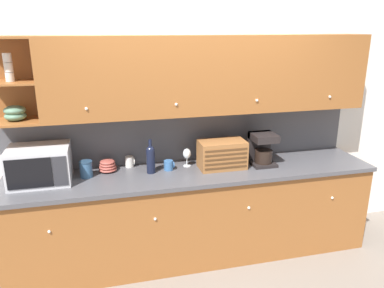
{
  "coord_description": "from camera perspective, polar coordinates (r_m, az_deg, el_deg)",
  "views": [
    {
      "loc": [
        -0.83,
        -3.58,
        2.24
      ],
      "look_at": [
        0.0,
        -0.23,
        1.16
      ],
      "focal_mm": 35.0,
      "sensor_mm": 36.0,
      "label": 1
    }
  ],
  "objects": [
    {
      "name": "storage_canister",
      "position": [
        3.57,
        -15.82,
        -3.7
      ],
      "size": [
        0.12,
        0.12,
        0.15
      ],
      "color": "#33567A",
      "rests_on": "counter_unit"
    },
    {
      "name": "coffee_maker",
      "position": [
        3.8,
        10.62,
        -0.68
      ],
      "size": [
        0.23,
        0.25,
        0.32
      ],
      "color": "black",
      "rests_on": "counter_unit"
    },
    {
      "name": "bowl_stack_on_counter",
      "position": [
        3.66,
        -12.74,
        -3.28
      ],
      "size": [
        0.17,
        0.17,
        0.12
      ],
      "color": "#9E473D",
      "rests_on": "counter_unit"
    },
    {
      "name": "mug",
      "position": [
        3.74,
        -9.46,
        -2.66
      ],
      "size": [
        0.09,
        0.08,
        0.11
      ],
      "color": "silver",
      "rests_on": "counter_unit"
    },
    {
      "name": "backsplash_panel",
      "position": [
        3.81,
        -0.8,
        1.35
      ],
      "size": [
        3.52,
        0.01,
        0.53
      ],
      "color": "#4C4C51",
      "rests_on": "counter_unit"
    },
    {
      "name": "wall_back",
      "position": [
        3.82,
        -0.93,
        3.13
      ],
      "size": [
        5.92,
        0.06,
        2.6
      ],
      "color": "white",
      "rests_on": "ground_plane"
    },
    {
      "name": "counter_unit",
      "position": [
        3.8,
        0.36,
        -10.54
      ],
      "size": [
        3.54,
        0.68,
        0.92
      ],
      "color": "#935628",
      "rests_on": "ground_plane"
    },
    {
      "name": "bread_box",
      "position": [
        3.65,
        4.6,
        -1.6
      ],
      "size": [
        0.45,
        0.26,
        0.27
      ],
      "color": "#996033",
      "rests_on": "counter_unit"
    },
    {
      "name": "wine_glass",
      "position": [
        3.68,
        -0.79,
        -1.59
      ],
      "size": [
        0.08,
        0.08,
        0.18
      ],
      "color": "silver",
      "rests_on": "counter_unit"
    },
    {
      "name": "microwave",
      "position": [
        3.56,
        -22.18,
        -2.97
      ],
      "size": [
        0.52,
        0.4,
        0.33
      ],
      "color": "silver",
      "rests_on": "counter_unit"
    },
    {
      "name": "wine_bottle",
      "position": [
        3.53,
        -6.33,
        -2.14
      ],
      "size": [
        0.08,
        0.08,
        0.33
      ],
      "color": "black",
      "rests_on": "counter_unit"
    },
    {
      "name": "ground_plane",
      "position": [
        4.3,
        -0.75,
        -13.99
      ],
      "size": [
        24.0,
        24.0,
        0.0
      ],
      "primitive_type": "plane",
      "color": "slate"
    },
    {
      "name": "mug_blue_second",
      "position": [
        3.62,
        -3.56,
        -3.24
      ],
      "size": [
        0.1,
        0.09,
        0.09
      ],
      "color": "#38669E",
      "rests_on": "counter_unit"
    },
    {
      "name": "upper_cabinets",
      "position": [
        3.57,
        2.44,
        10.48
      ],
      "size": [
        3.52,
        0.37,
        0.72
      ],
      "color": "#935628",
      "rests_on": "backsplash_panel"
    }
  ]
}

